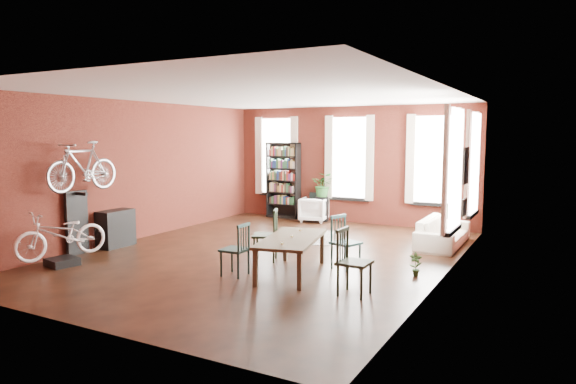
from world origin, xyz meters
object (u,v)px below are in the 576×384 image
Objects in this scene: console_table at (116,228)px; plant_stand at (322,209)px; dining_chair_b at (265,235)px; bicycle_floor at (61,213)px; bike_trainer at (62,262)px; dining_table at (292,256)px; dining_chair_c at (355,262)px; dining_chair_d at (346,243)px; cream_sofa at (443,227)px; dining_chair_a at (235,249)px; bookshelf at (283,180)px; white_armchair at (314,208)px.

plant_stand is at bearing 64.07° from console_table.
dining_chair_b reaches higher than console_table.
dining_chair_b is 0.59× the size of bicycle_floor.
bike_trainer is 0.91m from bicycle_floor.
dining_table is 4.31m from bike_trainer.
dining_chair_c is 1.46× the size of plant_stand.
dining_table is 1.52m from dining_chair_c.
bike_trainer is at bearing 100.85° from dining_chair_c.
cream_sofa is (1.13, 2.85, -0.07)m from dining_chair_d.
dining_chair_c reaches higher than dining_chair_b.
dining_chair_d is at bearing 40.54° from bicycle_floor.
dining_chair_a reaches higher than console_table.
dining_chair_b is 1.61m from dining_chair_d.
dining_table is 2.08× the size of dining_chair_a.
bookshelf reaches higher than dining_chair_b.
dining_chair_b is at bearing -78.35° from plant_stand.
bookshelf reaches higher than console_table.
white_armchair reaches higher than plant_stand.
white_armchair is at bearing 68.80° from cream_sofa.
white_armchair reaches higher than bike_trainer.
bike_trainer is at bearing -74.88° from dining_chair_a.
cream_sofa is at bearing -24.67° from plant_stand.
dining_chair_c is at bearing -7.05° from console_table.
dining_chair_a is 0.92× the size of dining_chair_b.
cream_sofa is at bearing -2.73° from dining_chair_d.
dining_chair_a is at bearing 147.71° from cream_sofa.
dining_chair_b is 1.04× the size of dining_chair_d.
dining_chair_b is at bearing 132.73° from dining_table.
white_armchair is (-2.03, 5.13, 0.05)m from dining_table.
white_armchair is (-1.21, 5.68, -0.09)m from dining_chair_a.
dining_chair_a reaches higher than plant_stand.
dining_chair_b is at bearing -177.75° from dining_chair_a.
cream_sofa is 2.60× the size of console_table.
dining_chair_b is at bearing 137.91° from cream_sofa.
dining_chair_d is at bearing -60.52° from plant_stand.
dining_chair_d reaches higher than dining_chair_a.
dining_table is at bearing -59.63° from bookshelf.
dining_chair_c is 0.46× the size of bookshelf.
dining_table is 2.38× the size of console_table.
dining_chair_d reaches higher than white_armchair.
plant_stand is at bearing -137.97° from white_armchair.
dining_table is at bearing -1.73° from console_table.
dining_chair_b is 2.59m from dining_chair_c.
console_table is at bearing 165.13° from dining_table.
dining_chair_a is at bearing 17.11° from bike_trainer.
bicycle_floor is at bearing 62.36° from white_armchair.
bike_trainer is (-5.41, -0.95, -0.43)m from dining_chair_c.
console_table is (-0.38, 1.67, 0.33)m from bike_trainer.
dining_table is 1.89× the size of dining_chair_c.
dining_chair_d is 5.13m from white_armchair.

